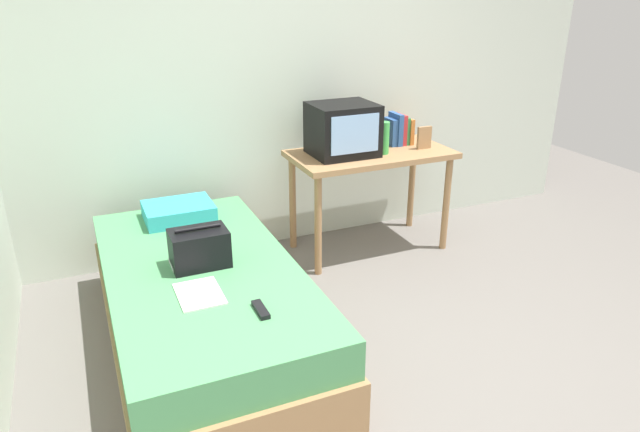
# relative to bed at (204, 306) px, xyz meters

# --- Properties ---
(ground_plane) EXTENTS (8.00, 8.00, 0.00)m
(ground_plane) POSITION_rel_bed_xyz_m (0.96, -0.80, -0.24)
(ground_plane) COLOR slate
(wall_back) EXTENTS (5.20, 0.10, 2.60)m
(wall_back) POSITION_rel_bed_xyz_m (0.96, 1.20, 1.06)
(wall_back) COLOR silver
(wall_back) RESTS_ON ground
(bed) EXTENTS (1.00, 2.00, 0.49)m
(bed) POSITION_rel_bed_xyz_m (0.00, 0.00, 0.00)
(bed) COLOR #9E754C
(bed) RESTS_ON ground
(desk) EXTENTS (1.16, 0.60, 0.76)m
(desk) POSITION_rel_bed_xyz_m (1.43, 0.75, 0.42)
(desk) COLOR #9E754C
(desk) RESTS_ON ground
(tv) EXTENTS (0.44, 0.39, 0.36)m
(tv) POSITION_rel_bed_xyz_m (1.21, 0.77, 0.70)
(tv) COLOR black
(tv) RESTS_ON desk
(water_bottle) EXTENTS (0.08, 0.08, 0.23)m
(water_bottle) POSITION_rel_bed_xyz_m (1.48, 0.68, 0.63)
(water_bottle) COLOR green
(water_bottle) RESTS_ON desk
(book_row) EXTENTS (0.18, 0.17, 0.24)m
(book_row) POSITION_rel_bed_xyz_m (1.71, 0.86, 0.63)
(book_row) COLOR #2D5699
(book_row) RESTS_ON desk
(picture_frame) EXTENTS (0.11, 0.02, 0.16)m
(picture_frame) POSITION_rel_bed_xyz_m (1.82, 0.67, 0.60)
(picture_frame) COLOR #9E754C
(picture_frame) RESTS_ON desk
(pillow) EXTENTS (0.42, 0.34, 0.10)m
(pillow) POSITION_rel_bed_xyz_m (0.02, 0.71, 0.30)
(pillow) COLOR #33A8B7
(pillow) RESTS_ON bed
(handbag) EXTENTS (0.30, 0.20, 0.22)m
(handbag) POSITION_rel_bed_xyz_m (0.00, 0.01, 0.35)
(handbag) COLOR black
(handbag) RESTS_ON bed
(magazine) EXTENTS (0.21, 0.29, 0.01)m
(magazine) POSITION_rel_bed_xyz_m (-0.07, -0.30, 0.25)
(magazine) COLOR white
(magazine) RESTS_ON bed
(remote_dark) EXTENTS (0.04, 0.16, 0.02)m
(remote_dark) POSITION_rel_bed_xyz_m (0.15, -0.57, 0.26)
(remote_dark) COLOR black
(remote_dark) RESTS_ON bed
(remote_silver) EXTENTS (0.04, 0.14, 0.02)m
(remote_silver) POSITION_rel_bed_xyz_m (-0.13, 0.05, 0.26)
(remote_silver) COLOR #B7B7BC
(remote_silver) RESTS_ON bed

